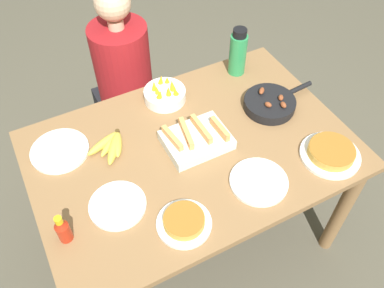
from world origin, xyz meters
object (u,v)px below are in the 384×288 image
at_px(frittata_plate_side, 184,222).
at_px(person_figure, 127,95).
at_px(banana_bunch, 111,145).
at_px(empty_plate_near_front, 118,205).
at_px(frittata_plate_center, 331,153).
at_px(skillet, 270,103).
at_px(water_bottle, 238,52).
at_px(empty_plate_far_left, 259,182).
at_px(empty_plate_far_right, 60,151).
at_px(hot_sauce_bottle, 63,230).
at_px(melon_tray, 196,139).
at_px(fruit_bowl_mango, 165,94).

height_order(frittata_plate_side, person_figure, person_figure).
distance_m(banana_bunch, frittata_plate_side, 0.51).
bearing_deg(empty_plate_near_front, person_figure, 68.11).
bearing_deg(frittata_plate_center, person_figure, 117.50).
height_order(skillet, water_bottle, water_bottle).
xyz_separation_m(frittata_plate_center, empty_plate_far_left, (-0.35, 0.03, -0.02)).
distance_m(empty_plate_far_left, empty_plate_far_right, 0.87).
height_order(banana_bunch, hot_sauce_bottle, hot_sauce_bottle).
height_order(empty_plate_far_right, hot_sauce_bottle, hot_sauce_bottle).
bearing_deg(banana_bunch, empty_plate_far_left, -44.40).
height_order(skillet, frittata_plate_side, skillet).
bearing_deg(empty_plate_far_right, person_figure, 46.18).
bearing_deg(frittata_plate_center, melon_tray, 145.23).
bearing_deg(frittata_plate_center, frittata_plate_side, -179.47).
relative_size(empty_plate_far_right, hot_sauce_bottle, 1.82).
distance_m(frittata_plate_center, fruit_bowl_mango, 0.82).
relative_size(melon_tray, water_bottle, 1.10).
height_order(frittata_plate_center, water_bottle, water_bottle).
bearing_deg(hot_sauce_bottle, empty_plate_far_right, 77.60).
relative_size(water_bottle, person_figure, 0.22).
relative_size(banana_bunch, empty_plate_far_left, 0.79).
xyz_separation_m(melon_tray, fruit_bowl_mango, (-0.00, 0.33, 0.00)).
relative_size(frittata_plate_center, frittata_plate_side, 1.23).
distance_m(empty_plate_near_front, hot_sauce_bottle, 0.23).
relative_size(fruit_bowl_mango, water_bottle, 0.80).
bearing_deg(water_bottle, melon_tray, -140.48).
bearing_deg(empty_plate_far_left, water_bottle, 65.81).
relative_size(melon_tray, empty_plate_far_left, 1.17).
xyz_separation_m(empty_plate_far_left, hot_sauce_bottle, (-0.78, 0.12, 0.05)).
distance_m(empty_plate_near_front, fruit_bowl_mango, 0.64).
xyz_separation_m(skillet, person_figure, (-0.50, 0.70, -0.30)).
distance_m(fruit_bowl_mango, hot_sauce_bottle, 0.83).
xyz_separation_m(skillet, water_bottle, (-0.00, 0.31, 0.09)).
height_order(water_bottle, person_figure, person_figure).
bearing_deg(melon_tray, hot_sauce_bottle, -163.96).
height_order(frittata_plate_center, hot_sauce_bottle, hot_sauce_bottle).
bearing_deg(empty_plate_far_right, banana_bunch, -21.13).
bearing_deg(melon_tray, skillet, 5.34).
relative_size(melon_tray, fruit_bowl_mango, 1.38).
height_order(banana_bunch, melon_tray, melon_tray).
bearing_deg(skillet, water_bottle, 85.23).
height_order(empty_plate_near_front, fruit_bowl_mango, fruit_bowl_mango).
height_order(empty_plate_far_right, water_bottle, water_bottle).
distance_m(fruit_bowl_mango, water_bottle, 0.43).
relative_size(empty_plate_near_front, empty_plate_far_right, 0.89).
bearing_deg(hot_sauce_bottle, person_figure, 58.14).
distance_m(frittata_plate_side, fruit_bowl_mango, 0.71).
bearing_deg(hot_sauce_bottle, skillet, 11.90).
bearing_deg(water_bottle, empty_plate_far_left, -114.19).
height_order(melon_tray, water_bottle, water_bottle).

